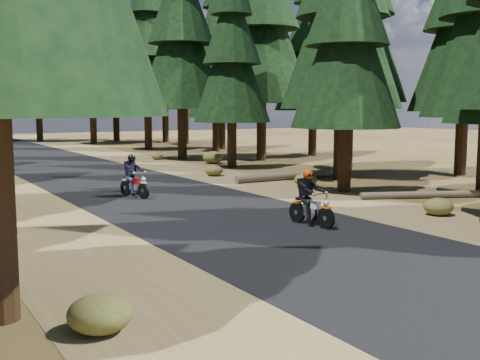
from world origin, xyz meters
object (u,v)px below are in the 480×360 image
Objects in this scene: log_near at (293,176)px; log_far at (425,195)px; rider_follow at (134,183)px; rider_lead at (311,207)px.

log_far is (0.66, -6.50, -0.04)m from log_near.
rider_follow is (-7.50, -1.47, 0.32)m from log_near.
rider_lead is (-5.40, -8.31, 0.32)m from log_near.
rider_follow reaches higher than log_far.
rider_follow is (-8.16, 5.03, 0.36)m from log_far.
log_near is at bearing -129.79° from rider_lead.
rider_follow is at bearing -169.94° from log_near.
log_near is 6.54m from log_far.
log_near reaches higher than log_far.
rider_lead is 7.15m from rider_follow.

